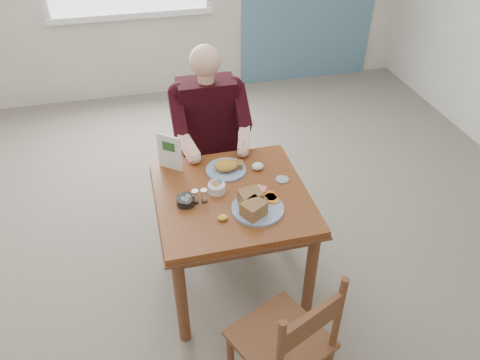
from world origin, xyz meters
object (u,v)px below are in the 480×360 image
object	(u,v)px
chair_near	(287,344)
table	(232,208)
near_plate	(255,205)
far_plate	(227,167)
diner	(209,126)
chair_far	(209,158)

from	to	relation	value
chair_near	table	bearing A→B (deg)	94.58
near_plate	far_plate	distance (m)	0.42
table	near_plate	bearing A→B (deg)	-61.15
diner	near_plate	bearing A→B (deg)	-83.81
chair_far	near_plate	world-z (taller)	chair_far
chair_far	far_plate	xyz separation A→B (m)	(0.02, -0.56, 0.30)
near_plate	table	bearing A→B (deg)	118.85
near_plate	far_plate	world-z (taller)	near_plate
near_plate	far_plate	xyz separation A→B (m)	(-0.07, 0.41, -0.01)
chair_near	near_plate	bearing A→B (deg)	87.98
table	near_plate	size ratio (longest dim) A/B	2.33
chair_far	near_plate	size ratio (longest dim) A/B	2.40
chair_far	far_plate	distance (m)	0.63
chair_near	diner	distance (m)	1.63
diner	far_plate	size ratio (longest dim) A/B	4.40
far_plate	chair_far	bearing A→B (deg)	92.28
chair_far	far_plate	bearing A→B (deg)	-87.72
chair_near	near_plate	xyz separation A→B (m)	(0.02, 0.71, 0.31)
near_plate	chair_far	bearing A→B (deg)	95.63
table	chair_near	distance (m)	0.90
chair_near	diner	size ratio (longest dim) A/B	0.69
table	far_plate	distance (m)	0.28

